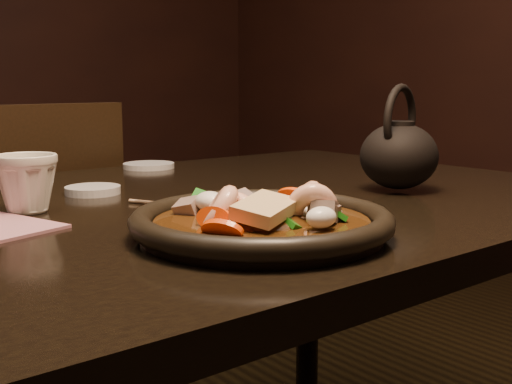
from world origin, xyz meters
TOP-DOWN VIEW (x-y plane):
  - table at (0.00, 0.00)m, footprint 1.60×0.90m
  - chair at (0.04, 0.62)m, footprint 0.46×0.46m
  - plate at (0.04, -0.25)m, footprint 0.31×0.31m
  - stirfry at (0.05, -0.26)m, footprint 0.21×0.20m
  - soy_dish at (0.02, 0.15)m, footprint 0.09×0.09m
  - saucer_right at (0.26, 0.38)m, footprint 0.11×0.11m
  - tea_cup at (-0.12, 0.06)m, footprint 0.11×0.11m
  - chopsticks at (0.08, -0.06)m, footprint 0.10×0.20m
  - teapot at (0.43, -0.15)m, footprint 0.16×0.13m

SIDE VIEW (x-z plane):
  - chair at x=0.04m, z-range 0.04..0.93m
  - table at x=0.00m, z-range 0.30..1.05m
  - chopsticks at x=0.08m, z-range 0.75..0.76m
  - saucer_right at x=0.26m, z-range 0.75..0.76m
  - soy_dish at x=0.02m, z-range 0.75..0.76m
  - plate at x=0.04m, z-range 0.75..0.78m
  - stirfry at x=0.05m, z-range 0.74..0.81m
  - tea_cup at x=-0.12m, z-range 0.75..0.84m
  - teapot at x=0.43m, z-range 0.73..0.90m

